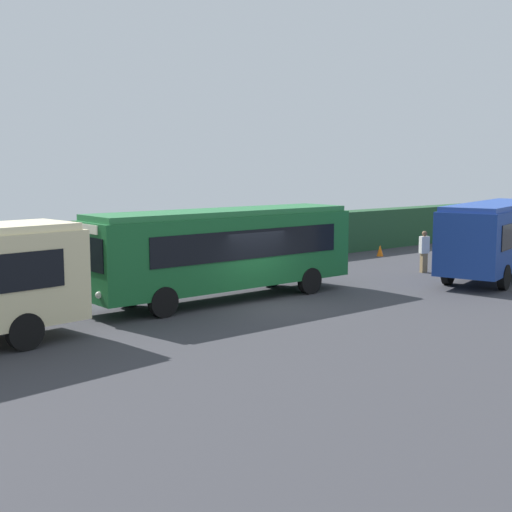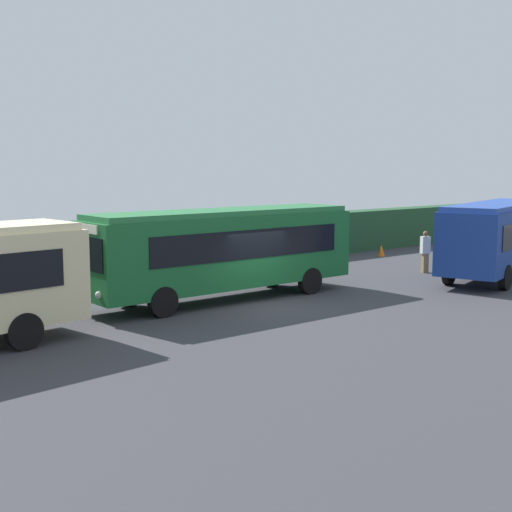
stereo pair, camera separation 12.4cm
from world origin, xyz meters
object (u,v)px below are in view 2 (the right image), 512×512
bus_blue (497,235)px  person_center (425,250)px  traffic_cone (381,251)px  bus_green (223,248)px

bus_blue → person_center: (-1.00, 2.94, -0.85)m
bus_blue → person_center: size_ratio=4.78×
bus_blue → traffic_cone: bearing=60.6°
bus_blue → traffic_cone: size_ratio=14.98×
bus_blue → person_center: bus_blue is taller
person_center → traffic_cone: person_center is taller
bus_green → traffic_cone: bearing=-162.1°
person_center → traffic_cone: 5.81m
bus_green → person_center: 10.93m
bus_green → bus_blue: size_ratio=1.17×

